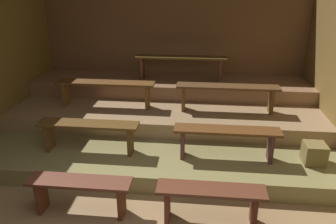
% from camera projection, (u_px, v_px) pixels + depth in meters
% --- Properties ---
extents(ground, '(6.11, 5.21, 0.08)m').
position_uv_depth(ground, '(161.00, 157.00, 5.27)').
color(ground, '#92714B').
extents(wall_back, '(6.11, 0.06, 2.53)m').
position_uv_depth(wall_back, '(174.00, 48.00, 6.85)').
color(wall_back, brown).
rests_on(wall_back, ground).
extents(platform_lower, '(5.31, 3.27, 0.26)m').
position_uv_depth(platform_lower, '(165.00, 132.00, 5.74)').
color(platform_lower, olive).
rests_on(platform_lower, ground).
extents(platform_middle, '(5.31, 2.18, 0.26)m').
position_uv_depth(platform_middle, '(168.00, 107.00, 6.14)').
color(platform_middle, '#9A7954').
rests_on(platform_middle, platform_lower).
extents(platform_upper, '(5.31, 1.10, 0.26)m').
position_uv_depth(platform_upper, '(171.00, 85.00, 6.55)').
color(platform_upper, '#8E6647').
rests_on(platform_upper, platform_middle).
extents(bench_floor_left, '(1.21, 0.29, 0.45)m').
position_uv_depth(bench_floor_left, '(80.00, 189.00, 3.84)').
color(bench_floor_left, brown).
rests_on(bench_floor_left, ground).
extents(bench_floor_right, '(1.21, 0.29, 0.45)m').
position_uv_depth(bench_floor_right, '(211.00, 197.00, 3.70)').
color(bench_floor_right, brown).
rests_on(bench_floor_right, ground).
extents(bench_lower_left, '(1.45, 0.29, 0.45)m').
position_uv_depth(bench_lower_left, '(88.00, 130.00, 4.72)').
color(bench_lower_left, brown).
rests_on(bench_lower_left, platform_lower).
extents(bench_lower_right, '(1.45, 0.29, 0.45)m').
position_uv_depth(bench_lower_right, '(227.00, 136.00, 4.53)').
color(bench_lower_right, brown).
rests_on(bench_lower_right, platform_lower).
extents(bench_middle_left, '(1.70, 0.29, 0.45)m').
position_uv_depth(bench_middle_left, '(106.00, 87.00, 5.69)').
color(bench_middle_left, brown).
rests_on(bench_middle_left, platform_middle).
extents(bench_middle_right, '(1.70, 0.29, 0.45)m').
position_uv_depth(bench_middle_right, '(227.00, 91.00, 5.49)').
color(bench_middle_right, '#56371D').
rests_on(bench_middle_right, platform_middle).
extents(bench_upper_center, '(1.75, 0.29, 0.45)m').
position_uv_depth(bench_upper_center, '(181.00, 61.00, 6.36)').
color(bench_upper_center, '#543E18').
rests_on(bench_upper_center, platform_upper).
extents(wooden_crate_lower, '(0.28, 0.28, 0.28)m').
position_uv_depth(wooden_crate_lower, '(314.00, 153.00, 4.49)').
color(wooden_crate_lower, olive).
rests_on(wooden_crate_lower, platform_lower).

